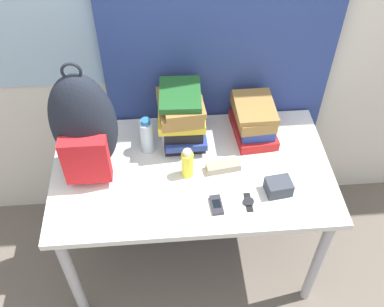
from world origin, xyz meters
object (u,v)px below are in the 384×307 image
backpack (84,128)px  sunscreen_bottle (187,164)px  sunglasses_case (223,166)px  sports_bottle (169,127)px  camera_pouch (279,187)px  wristwatch (249,202)px  cell_phone (217,205)px  book_stack_left (182,116)px  book_stack_center (254,119)px  water_bottle (147,136)px

backpack → sunscreen_bottle: bearing=-10.3°
backpack → sunglasses_case: size_ratio=3.53×
sports_bottle → camera_pouch: (0.44, -0.32, -0.08)m
camera_pouch → wristwatch: bearing=-159.7°
cell_phone → camera_pouch: camera_pouch is taller
backpack → book_stack_left: 0.45m
cell_phone → wristwatch: 0.14m
sunscreen_bottle → sunglasses_case: size_ratio=0.95×
book_stack_center → sunscreen_bottle: (-0.33, -0.23, -0.02)m
book_stack_left → wristwatch: 0.49m
cell_phone → book_stack_left: bearing=105.7°
sunscreen_bottle → wristwatch: sunscreen_bottle is taller
sunscreen_bottle → camera_pouch: size_ratio=1.30×
sunscreen_bottle → cell_phone: (0.11, -0.18, -0.06)m
backpack → sports_bottle: 0.39m
book_stack_left → water_bottle: (-0.16, -0.06, -0.05)m
book_stack_left → sunglasses_case: 0.30m
backpack → water_bottle: (0.25, 0.09, -0.15)m
book_stack_left → water_bottle: bearing=-159.5°
book_stack_center → cell_phone: (-0.22, -0.42, -0.08)m
sports_bottle → sunscreen_bottle: (0.07, -0.19, -0.04)m
book_stack_center → sunscreen_bottle: size_ratio=1.94×
camera_pouch → wristwatch: size_ratio=1.17×
book_stack_left → sports_bottle: (-0.06, -0.03, -0.03)m
water_bottle → sports_bottle: size_ratio=0.79×
sports_bottle → sunscreen_bottle: sports_bottle is taller
camera_pouch → sports_bottle: bearing=144.2°
cell_phone → sports_bottle: bearing=115.1°
book_stack_center → camera_pouch: book_stack_center is taller
cell_phone → sunglasses_case: sunglasses_case is taller
camera_pouch → water_bottle: bearing=151.7°
backpack → wristwatch: size_ratio=5.63×
backpack → camera_pouch: backpack is taller
book_stack_center → water_bottle: size_ratio=1.56×
book_stack_center → cell_phone: book_stack_center is taller
book_stack_center → backpack: bearing=-167.9°
cell_phone → sunglasses_case: (0.05, 0.20, 0.01)m
book_stack_center → sunscreen_bottle: book_stack_center is taller
book_stack_center → sunscreen_bottle: bearing=-144.3°
book_stack_center → sunglasses_case: bearing=-127.3°
camera_pouch → cell_phone: bearing=-168.1°
backpack → cell_phone: 0.63m
sports_bottle → camera_pouch: 0.55m
book_stack_center → wristwatch: book_stack_center is taller
sunglasses_case → camera_pouch: size_ratio=1.37×
backpack → book_stack_center: bearing=12.1°
water_bottle → camera_pouch: (0.54, -0.29, -0.05)m
sports_bottle → wristwatch: bearing=-49.9°
backpack → book_stack_center: 0.77m
wristwatch → sports_bottle: bearing=130.1°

